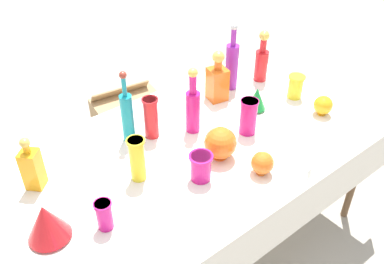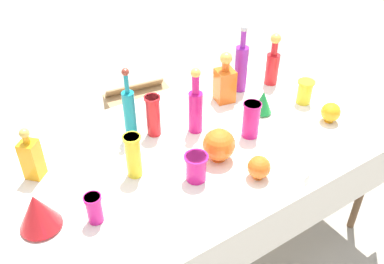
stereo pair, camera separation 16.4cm
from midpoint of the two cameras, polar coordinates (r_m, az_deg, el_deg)
name	(u,v)px [view 2 (the right image)]	position (r m, az deg, el deg)	size (l,w,h in m)	color
ground_plane	(192,240)	(2.81, 1.72, -14.22)	(40.00, 40.00, 0.00)	#A0998C
display_table	(196,157)	(2.28, 2.54, -3.47)	(2.07, 1.17, 0.76)	white
tall_bottle_0	(195,107)	(2.30, 2.51, 3.30)	(0.08, 0.08, 0.39)	#C61972
tall_bottle_1	(241,66)	(2.70, 8.34, 8.64)	(0.08, 0.08, 0.43)	purple
tall_bottle_2	(129,112)	(2.27, -6.30, 2.65)	(0.07, 0.07, 0.41)	teal
tall_bottle_3	(273,63)	(2.82, 12.38, 8.88)	(0.08, 0.08, 0.34)	red
square_decanter_0	(31,157)	(2.13, -18.61, -3.26)	(0.11, 0.11, 0.28)	orange
square_decanter_1	(225,82)	(2.59, 6.23, 6.67)	(0.13, 0.13, 0.32)	orange
slender_vase_0	(94,208)	(1.87, -10.47, -9.97)	(0.08, 0.08, 0.14)	#C61972
slender_vase_1	(305,91)	(2.69, 16.53, 5.22)	(0.10, 0.10, 0.15)	yellow
slender_vase_2	(196,166)	(2.03, 2.87, -4.69)	(0.12, 0.12, 0.14)	#C61972
slender_vase_3	(153,115)	(2.29, -3.17, 2.27)	(0.09, 0.09, 0.24)	red
slender_vase_4	(133,155)	(2.03, -5.56, -3.11)	(0.09, 0.09, 0.23)	yellow
slender_vase_5	(251,119)	(2.32, 9.90, 1.68)	(0.10, 0.10, 0.21)	#C61972
fluted_vase_0	(263,102)	(2.53, 11.27, 3.88)	(0.11, 0.11, 0.15)	#198C38
fluted_vase_1	(37,211)	(1.89, -17.60, -10.11)	(0.18, 0.18, 0.18)	red
round_bowl_1	(331,112)	(2.57, 19.77, 2.45)	(0.11, 0.11, 0.12)	orange
round_bowl_2	(219,145)	(2.15, 5.80, -1.76)	(0.17, 0.17, 0.17)	orange
round_bowl_3	(259,167)	(2.09, 11.17, -4.71)	(0.11, 0.11, 0.12)	orange
price_tag_left	(307,181)	(2.13, 17.19, -6.32)	(0.05, 0.01, 0.05)	white
cardboard_box_behind_left	(143,117)	(3.51, -5.22, 1.95)	(0.58, 0.44, 0.45)	tan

